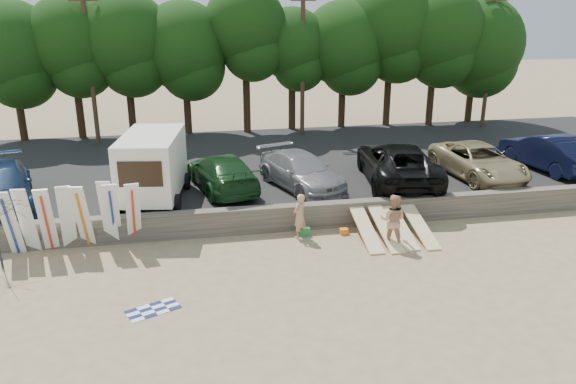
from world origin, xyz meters
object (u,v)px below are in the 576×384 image
Objects in this scene: beachgoer_b at (393,220)px; cooler at (304,232)px; car_1 at (222,172)px; car_3 at (398,162)px; car_0 at (0,187)px; car_2 at (301,171)px; car_5 at (548,152)px; beachgoer_a at (300,216)px; car_4 at (478,161)px; box_trailer at (152,164)px.

beachgoer_b reaches higher than cooler.
car_1 is 7.87m from car_3.
car_0 reaches higher than car_1.
car_2 is 0.98× the size of car_5.
car_3 is 1.23× the size of car_5.
car_5 is at bearing -167.43° from car_3.
beachgoer_a is 0.89× the size of beachgoer_b.
car_1 is 4.92m from beachgoer_a.
beachgoer_b is (-6.05, -5.05, -0.49)m from car_4.
car_0 reaches higher than car_2.
car_3 is at bearing 11.52° from box_trailer.
car_5 is (15.73, 0.16, 0.10)m from car_1.
car_4 is 9.79m from cooler.
beachgoer_b is (-10.01, -5.63, -0.59)m from car_5.
box_trailer reaches higher than car_3.
car_1 is at bearing -11.65° from car_0.
car_4 reaches higher than cooler.
car_0 is 24.52m from car_5.
car_3 is (16.64, 0.26, 0.05)m from car_0.
box_trailer is 14.66m from car_4.
beachgoer_a is at bearing 44.65° from car_3.
car_4 is (11.77, -0.42, -0.00)m from car_1.
car_4 is at bearing 10.50° from box_trailer.
car_0 is at bearing -57.29° from beachgoer_a.
beachgoer_a is at bearing -162.52° from car_4.
box_trailer is 10.75m from car_3.
car_5 is at bearing -123.51° from beachgoer_b.
car_3 is at bearing -3.64° from car_5.
car_5 is at bearing 10.22° from cooler.
car_5 is at bearing 158.33° from beachgoer_a.
box_trailer reaches higher than beachgoer_a.
cooler is at bearing -119.14° from car_2.
car_3 is 16.95× the size of cooler.
car_5 reaches higher than beachgoer_b.
car_1 is at bearing 25.38° from box_trailer.
box_trailer is 0.87× the size of car_1.
box_trailer reaches higher than car_5.
car_3 is (10.72, 0.51, -0.65)m from box_trailer.
car_3 is 3.72× the size of beachgoer_a.
box_trailer is 6.79m from cooler.
car_4 is at bearing 1.02° from car_5.
beachgoer_b is at bearing 22.05° from car_5.
car_5 is (3.95, 0.58, 0.10)m from car_4.
beachgoer_a is at bearing 109.23° from car_1.
car_3 is 5.59m from beachgoer_b.
car_4 reaches higher than beachgoer_b.
car_1 reaches higher than beachgoer_a.
car_5 is 13.69m from cooler.
car_3 is 6.58m from beachgoer_a.
car_0 is 2.97× the size of beachgoer_b.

